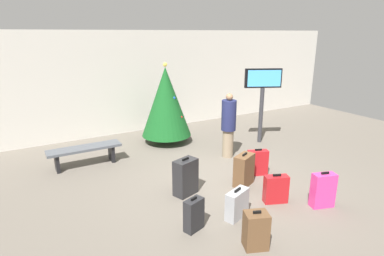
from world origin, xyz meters
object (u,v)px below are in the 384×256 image
suitcase_6 (194,215)px  suitcase_7 (186,177)px  flight_info_kiosk (263,90)px  suitcase_1 (258,163)px  waiting_bench (85,151)px  traveller_0 (229,124)px  suitcase_4 (244,170)px  holiday_tree (166,102)px  suitcase_3 (276,189)px  suitcase_5 (256,230)px  suitcase_0 (237,204)px  suitcase_2 (323,190)px

suitcase_6 → suitcase_7: suitcase_7 is taller
flight_info_kiosk → suitcase_1: bearing=-132.7°
waiting_bench → traveller_0: size_ratio=1.03×
traveller_0 → suitcase_7: 2.35m
suitcase_4 → suitcase_7: size_ratio=0.92×
holiday_tree → suitcase_3: holiday_tree is taller
flight_info_kiosk → suitcase_4: flight_info_kiosk is taller
suitcase_4 → suitcase_5: size_ratio=1.16×
traveller_0 → flight_info_kiosk: bearing=17.6°
holiday_tree → suitcase_7: bearing=-109.0°
flight_info_kiosk → suitcase_5: (-3.35, -3.70, -1.26)m
waiting_bench → suitcase_6: 3.73m
flight_info_kiosk → suitcase_7: flight_info_kiosk is taller
suitcase_4 → suitcase_3: bearing=-85.7°
traveller_0 → waiting_bench: bearing=159.9°
suitcase_0 → suitcase_7: 1.25m
suitcase_4 → suitcase_6: suitcase_4 is taller
holiday_tree → flight_info_kiosk: size_ratio=1.08×
holiday_tree → suitcase_2: size_ratio=3.36×
traveller_0 → suitcase_0: size_ratio=3.06×
suitcase_5 → suitcase_6: 1.03m
suitcase_1 → suitcase_2: bearing=-86.2°
suitcase_5 → suitcase_4: bearing=56.1°
flight_info_kiosk → suitcase_4: bearing=-137.9°
suitcase_5 → suitcase_0: bearing=71.8°
suitcase_5 → suitcase_7: bearing=93.0°
waiting_bench → traveller_0: bearing=-20.1°
suitcase_3 → suitcase_5: suitcase_5 is taller
suitcase_6 → waiting_bench: bearing=104.7°
suitcase_6 → traveller_0: bearing=44.6°
flight_info_kiosk → holiday_tree: bearing=150.4°
flight_info_kiosk → suitcase_6: 5.02m
traveller_0 → suitcase_1: 1.38m
holiday_tree → suitcase_0: 4.43m
suitcase_3 → suitcase_5: 1.49m
flight_info_kiosk → suitcase_7: (-3.45, -1.72, -1.18)m
flight_info_kiosk → suitcase_0: 4.43m
holiday_tree → suitcase_7: holiday_tree is taller
suitcase_2 → suitcase_3: (-0.64, 0.55, -0.06)m
suitcase_7 → suitcase_4: bearing=-11.7°
suitcase_2 → suitcase_6: 2.50m
suitcase_7 → suitcase_3: bearing=-40.6°
suitcase_6 → suitcase_1: bearing=25.7°
suitcase_1 → suitcase_7: bearing=179.6°
holiday_tree → suitcase_3: bearing=-86.4°
suitcase_5 → holiday_tree: bearing=79.3°
holiday_tree → suitcase_6: (-1.53, -4.21, -0.94)m
suitcase_1 → suitcase_7: size_ratio=0.80×
suitcase_6 → suitcase_7: size_ratio=0.76×
suitcase_1 → suitcase_3: bearing=-115.2°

